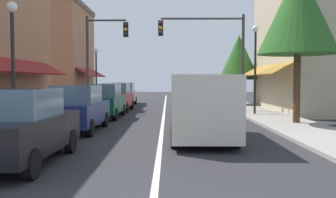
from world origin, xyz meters
TOP-DOWN VIEW (x-y plane):
  - ground_plane at (0.00, 18.00)m, footprint 80.00×80.00m
  - sidewalk_left at (-5.50, 18.00)m, footprint 2.60×56.00m
  - sidewalk_right at (5.50, 18.00)m, footprint 2.60×56.00m
  - lane_center_stripe at (0.00, 18.00)m, footprint 0.14×52.00m
  - storefront_right_block at (9.44, 20.00)m, footprint 6.60×10.20m
  - storefront_far_left at (-9.07, 28.00)m, footprint 5.86×8.20m
  - parked_car_nearest_left at (-3.22, 5.32)m, footprint 1.85×4.13m
  - parked_car_second_left at (-3.23, 10.84)m, footprint 1.85×4.14m
  - parked_car_third_left at (-3.09, 15.83)m, footprint 1.85×4.13m
  - parked_car_far_left at (-3.04, 20.23)m, footprint 1.88×4.15m
  - parked_car_distant_left at (-3.22, 25.30)m, footprint 1.79×4.10m
  - van_in_lane at (1.34, 8.96)m, footprint 2.05×5.20m
  - traffic_signal_mast_arm at (3.03, 19.16)m, footprint 5.24×0.50m
  - traffic_signal_left_corner at (-3.98, 19.79)m, footprint 2.67×0.50m
  - street_lamp_left_near at (-4.85, 8.90)m, footprint 0.36×0.36m
  - street_lamp_right_mid at (5.02, 16.98)m, footprint 0.36×0.36m
  - street_lamp_left_far at (-5.03, 23.78)m, footprint 0.36×0.36m
  - tree_right_near at (5.83, 12.74)m, footprint 3.43×3.43m
  - tree_right_far at (5.68, 25.06)m, footprint 3.10×3.10m

SIDE VIEW (x-z plane):
  - ground_plane at x=0.00m, z-range 0.00..0.00m
  - lane_center_stripe at x=0.00m, z-range 0.00..0.01m
  - sidewalk_left at x=-5.50m, z-range 0.00..0.12m
  - sidewalk_right at x=5.50m, z-range 0.00..0.12m
  - parked_car_nearest_left at x=-3.22m, z-range -0.01..1.76m
  - parked_car_second_left at x=-3.23m, z-range -0.01..1.76m
  - parked_car_third_left at x=-3.09m, z-range -0.01..1.76m
  - parked_car_far_left at x=-3.04m, z-range -0.01..1.76m
  - parked_car_distant_left at x=-3.22m, z-range -0.01..1.76m
  - van_in_lane at x=1.34m, z-range 0.09..2.21m
  - street_lamp_left_far at x=-5.03m, z-range 0.79..5.11m
  - street_lamp_left_near at x=-4.85m, z-range 0.81..5.33m
  - street_lamp_right_mid at x=5.02m, z-range 0.84..5.78m
  - tree_right_far at x=5.68m, z-range 0.98..6.40m
  - traffic_signal_left_corner at x=-3.98m, z-range 0.90..6.82m
  - traffic_signal_mast_arm at x=3.03m, z-range 1.09..7.01m
  - storefront_far_left at x=-9.07m, z-range 0.00..8.32m
  - storefront_right_block at x=9.44m, z-range 0.00..8.72m
  - tree_right_near at x=5.83m, z-range 1.52..8.37m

